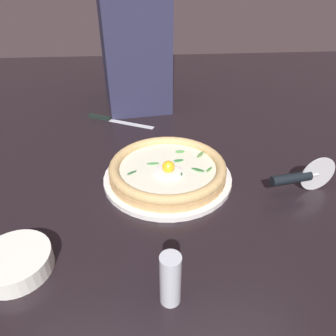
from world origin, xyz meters
name	(u,v)px	position (x,y,z in m)	size (l,w,h in m)	color
ground_plane	(167,181)	(0.00, 0.00, -0.01)	(2.40, 2.40, 0.03)	black
pizza_plate	(168,177)	(0.02, 0.00, 0.01)	(0.30, 0.30, 0.01)	white
pizza	(168,169)	(0.02, 0.00, 0.03)	(0.27, 0.27, 0.05)	tan
side_bowl	(15,262)	(0.26, -0.27, 0.02)	(0.12, 0.12, 0.03)	white
pizza_cutter	(300,177)	(0.09, 0.28, 0.04)	(0.04, 0.15, 0.08)	silver
table_knife	(111,120)	(-0.33, -0.16, 0.00)	(0.12, 0.22, 0.01)	silver
pepper_shaker	(170,279)	(0.33, -0.02, 0.05)	(0.03, 0.03, 0.09)	silver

